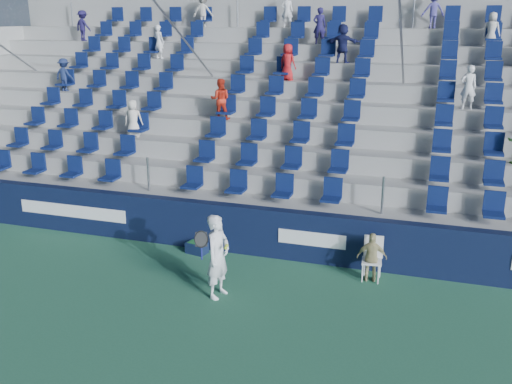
# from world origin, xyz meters

# --- Properties ---
(ground) EXTENTS (70.00, 70.00, 0.00)m
(ground) POSITION_xyz_m (0.00, 0.00, 0.00)
(ground) COLOR #2B6648
(ground) RESTS_ON ground
(sponsor_wall) EXTENTS (24.00, 0.32, 1.20)m
(sponsor_wall) POSITION_xyz_m (0.00, 3.15, 0.60)
(sponsor_wall) COLOR black
(sponsor_wall) RESTS_ON ground
(grandstand) EXTENTS (24.00, 8.17, 6.63)m
(grandstand) POSITION_xyz_m (-0.00, 8.24, 2.14)
(grandstand) COLOR gray
(grandstand) RESTS_ON ground
(tennis_player) EXTENTS (0.69, 0.72, 1.78)m
(tennis_player) POSITION_xyz_m (0.01, 0.82, 0.89)
(tennis_player) COLOR silver
(tennis_player) RESTS_ON ground
(line_judge_chair) EXTENTS (0.47, 0.48, 0.97)m
(line_judge_chair) POSITION_xyz_m (2.95, 2.65, 0.55)
(line_judge_chair) COLOR white
(line_judge_chair) RESTS_ON ground
(line_judge) EXTENTS (0.68, 0.35, 1.11)m
(line_judge) POSITION_xyz_m (2.95, 2.50, 0.56)
(line_judge) COLOR tan
(line_judge) RESTS_ON ground
(ball_bin) EXTENTS (0.55, 0.42, 0.28)m
(ball_bin) POSITION_xyz_m (-1.31, 2.75, 0.15)
(ball_bin) COLOR #0F1A37
(ball_bin) RESTS_ON ground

